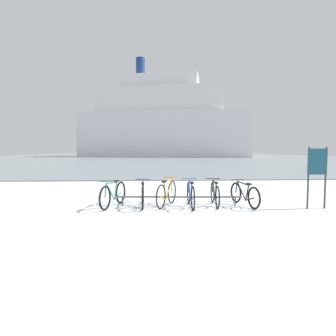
% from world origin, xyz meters
% --- Properties ---
extents(ground, '(80.00, 132.00, 0.08)m').
position_xyz_m(ground, '(0.00, 53.90, -0.04)').
color(ground, silver).
extents(bike_rack, '(3.80, 0.24, 0.31)m').
position_xyz_m(bike_rack, '(-0.22, 2.98, 0.27)').
color(bike_rack, '#4C5156').
rests_on(bike_rack, ground).
extents(bicycle_0, '(0.64, 1.73, 0.82)m').
position_xyz_m(bicycle_0, '(-2.19, 2.99, 0.37)').
color(bicycle_0, black).
rests_on(bicycle_0, ground).
extents(bicycle_1, '(0.46, 1.68, 0.79)m').
position_xyz_m(bicycle_1, '(-1.30, 3.01, 0.36)').
color(bicycle_1, black).
rests_on(bicycle_1, ground).
extents(bicycle_2, '(0.71, 1.56, 0.84)m').
position_xyz_m(bicycle_2, '(-0.58, 3.02, 0.38)').
color(bicycle_2, black).
rests_on(bicycle_2, ground).
extents(bicycle_3, '(0.46, 1.73, 0.83)m').
position_xyz_m(bicycle_3, '(0.12, 2.82, 0.38)').
color(bicycle_3, black).
rests_on(bicycle_3, ground).
extents(bicycle_4, '(0.46, 1.66, 0.79)m').
position_xyz_m(bicycle_4, '(0.89, 3.02, 0.36)').
color(bicycle_4, black).
rests_on(bicycle_4, ground).
extents(bicycle_5, '(0.54, 1.67, 0.76)m').
position_xyz_m(bicycle_5, '(1.78, 2.94, 0.34)').
color(bicycle_5, black).
rests_on(bicycle_5, ground).
extents(info_sign, '(0.55, 0.08, 1.79)m').
position_xyz_m(info_sign, '(3.74, 2.45, 1.20)').
color(info_sign, '#33383D').
rests_on(info_sign, ground).
extents(ferry_ship, '(38.84, 18.90, 22.31)m').
position_xyz_m(ferry_ship, '(1.00, 59.08, 7.49)').
color(ferry_ship, white).
rests_on(ferry_ship, ground).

